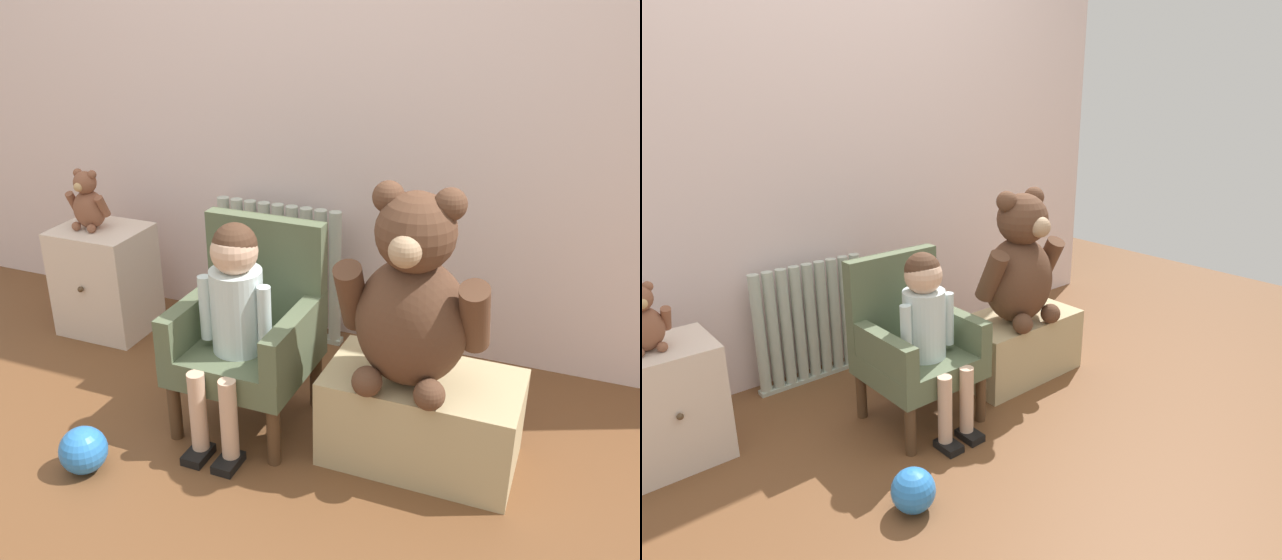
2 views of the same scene
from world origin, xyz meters
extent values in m
plane|color=brown|center=(0.00, 0.00, 0.00)|extent=(6.00, 6.00, 0.00)
cube|color=silver|center=(0.00, 1.29, 1.20)|extent=(3.80, 0.05, 2.40)
cylinder|color=#B2BFB0|center=(-0.41, 1.17, 0.30)|extent=(0.05, 0.05, 0.56)
cylinder|color=#B2BFB0|center=(-0.35, 1.17, 0.30)|extent=(0.05, 0.05, 0.56)
cylinder|color=#B2BFB0|center=(-0.29, 1.17, 0.30)|extent=(0.05, 0.05, 0.56)
cylinder|color=#B2BFB0|center=(-0.23, 1.17, 0.30)|extent=(0.05, 0.05, 0.56)
cylinder|color=#B2BFB0|center=(-0.17, 1.17, 0.30)|extent=(0.05, 0.05, 0.56)
cylinder|color=#B2BFB0|center=(-0.10, 1.17, 0.30)|extent=(0.05, 0.05, 0.56)
cylinder|color=#B2BFB0|center=(-0.04, 1.17, 0.30)|extent=(0.05, 0.05, 0.56)
cylinder|color=#B2BFB0|center=(0.02, 1.17, 0.30)|extent=(0.05, 0.05, 0.56)
cylinder|color=#B2BFB0|center=(0.08, 1.17, 0.30)|extent=(0.05, 0.05, 0.56)
cube|color=#B2BFB0|center=(-0.17, 1.17, 0.01)|extent=(0.56, 0.05, 0.02)
cube|color=beige|center=(-0.87, 0.93, 0.23)|extent=(0.36, 0.30, 0.46)
sphere|color=#4C3823|center=(-0.87, 0.77, 0.25)|extent=(0.02, 0.02, 0.02)
cube|color=#556245|center=(0.00, 0.54, 0.26)|extent=(0.43, 0.42, 0.10)
cube|color=#556245|center=(0.00, 0.72, 0.50)|extent=(0.43, 0.06, 0.39)
cube|color=#556245|center=(-0.18, 0.54, 0.38)|extent=(0.06, 0.42, 0.14)
cube|color=#556245|center=(0.18, 0.54, 0.38)|extent=(0.06, 0.42, 0.14)
cylinder|color=#4C331E|center=(-0.18, 0.37, 0.10)|extent=(0.04, 0.04, 0.21)
cylinder|color=#4C331E|center=(0.18, 0.37, 0.10)|extent=(0.04, 0.04, 0.21)
cylinder|color=#4C331E|center=(-0.18, 0.72, 0.10)|extent=(0.04, 0.04, 0.21)
cylinder|color=#4C331E|center=(0.18, 0.72, 0.10)|extent=(0.04, 0.04, 0.21)
cylinder|color=silver|center=(0.00, 0.50, 0.45)|extent=(0.17, 0.17, 0.28)
sphere|color=#D8AD8E|center=(0.00, 0.50, 0.65)|extent=(0.15, 0.15, 0.15)
sphere|color=#472D1E|center=(0.00, 0.51, 0.67)|extent=(0.14, 0.14, 0.14)
cylinder|color=#D8AD8E|center=(-0.05, 0.31, 0.17)|extent=(0.06, 0.06, 0.28)
cube|color=black|center=(-0.05, 0.29, 0.01)|extent=(0.07, 0.11, 0.03)
cylinder|color=#D8AD8E|center=(0.06, 0.31, 0.17)|extent=(0.06, 0.06, 0.28)
cube|color=black|center=(0.06, 0.29, 0.01)|extent=(0.07, 0.11, 0.03)
cylinder|color=silver|center=(-0.10, 0.48, 0.45)|extent=(0.04, 0.04, 0.22)
cylinder|color=silver|center=(0.11, 0.48, 0.45)|extent=(0.04, 0.04, 0.22)
cube|color=tan|center=(0.60, 0.57, 0.15)|extent=(0.60, 0.34, 0.30)
ellipsoid|color=brown|center=(0.56, 0.53, 0.50)|extent=(0.34, 0.29, 0.40)
sphere|color=brown|center=(0.56, 0.52, 0.79)|extent=(0.23, 0.23, 0.23)
sphere|color=tan|center=(0.56, 0.41, 0.77)|extent=(0.09, 0.09, 0.09)
sphere|color=brown|center=(0.48, 0.53, 0.87)|extent=(0.09, 0.09, 0.09)
sphere|color=brown|center=(0.65, 0.53, 0.87)|extent=(0.09, 0.09, 0.09)
cylinder|color=brown|center=(0.38, 0.52, 0.56)|extent=(0.09, 0.18, 0.25)
cylinder|color=brown|center=(0.75, 0.52, 0.56)|extent=(0.09, 0.18, 0.25)
sphere|color=brown|center=(0.47, 0.41, 0.35)|extent=(0.09, 0.09, 0.09)
sphere|color=brown|center=(0.66, 0.41, 0.35)|extent=(0.09, 0.09, 0.09)
ellipsoid|color=brown|center=(-0.90, 0.92, 0.54)|extent=(0.14, 0.12, 0.16)
sphere|color=brown|center=(-0.90, 0.92, 0.66)|extent=(0.09, 0.09, 0.09)
sphere|color=tan|center=(-0.90, 0.88, 0.65)|extent=(0.04, 0.04, 0.04)
sphere|color=brown|center=(-0.93, 0.92, 0.69)|extent=(0.04, 0.04, 0.04)
sphere|color=brown|center=(-0.86, 0.92, 0.69)|extent=(0.04, 0.04, 0.04)
cylinder|color=brown|center=(-0.97, 0.92, 0.56)|extent=(0.03, 0.07, 0.10)
cylinder|color=brown|center=(-0.83, 0.92, 0.56)|extent=(0.03, 0.07, 0.10)
sphere|color=brown|center=(-0.94, 0.87, 0.48)|extent=(0.04, 0.04, 0.04)
sphere|color=brown|center=(-0.86, 0.87, 0.48)|extent=(0.04, 0.04, 0.04)
sphere|color=#2D7ACE|center=(-0.35, 0.11, 0.08)|extent=(0.15, 0.15, 0.15)
camera|label=1|loc=(1.01, -1.28, 1.48)|focal=40.00mm
camera|label=2|loc=(-1.26, -1.18, 1.33)|focal=32.00mm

